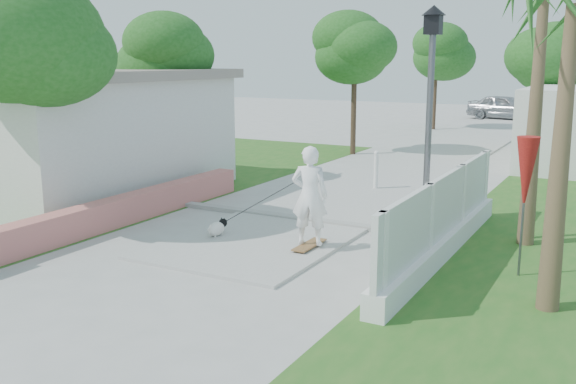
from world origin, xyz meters
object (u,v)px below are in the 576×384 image
Objects in this scene: street_lamp at (429,118)px; bollard at (376,169)px; parked_car at (505,107)px; patio_umbrella at (526,175)px; dog at (217,228)px; skateboarder at (303,197)px.

street_lamp reaches higher than bollard.
street_lamp is at bearing -59.04° from bollard.
street_lamp reaches higher than parked_car.
patio_umbrella is at bearing -154.95° from parked_car.
skateboarder is at bearing 12.10° from dog.
skateboarder is at bearing -82.36° from bollard.
parked_car reaches higher than dog.
patio_umbrella is (4.60, -5.50, 1.10)m from bollard.
patio_umbrella is 3.89m from skateboarder.
street_lamp reaches higher than skateboarder.
parked_car is (-3.49, 27.60, -1.69)m from street_lamp.
bollard is 0.46× the size of skateboarder.
parked_car is at bearing 97.21° from street_lamp.
dog is at bearing -158.13° from street_lamp.
bollard reaches higher than dog.
dog is (-5.64, -0.50, -1.47)m from patio_umbrella.
dog is at bearing -99.82° from bollard.
street_lamp is 4.07× the size of bollard.
skateboarder is at bearing -162.51° from parked_car.
patio_umbrella reaches higher than dog.
patio_umbrella is 29.12m from parked_car.
street_lamp is 7.74× the size of dog.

